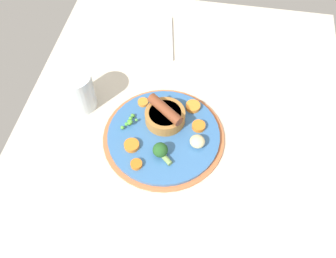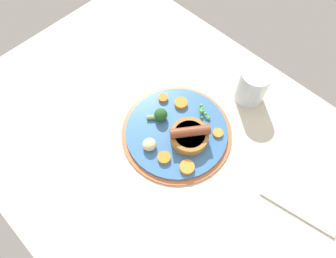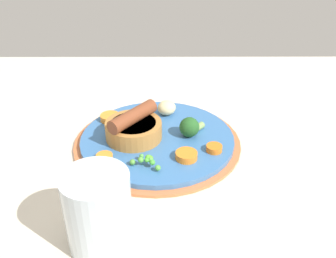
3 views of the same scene
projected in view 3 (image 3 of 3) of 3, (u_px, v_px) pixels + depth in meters
dining_table at (167, 139)px, 69.62cm from camera, size 110.00×80.00×3.00cm
dinner_plate at (158, 140)px, 65.50cm from camera, size 28.95×28.95×1.40cm
sausage_pudding at (134, 128)px, 63.72cm from camera, size 9.67×9.67×5.44cm
pea_pile at (146, 160)px, 57.29cm from camera, size 4.87×3.63×1.76cm
broccoli_floret_near at (190, 127)px, 64.59cm from camera, size 4.69×4.91×3.47cm
potato_chunk_0 at (167, 108)px, 71.37cm from camera, size 4.66×4.73×2.70cm
carrot_slice_0 at (141, 112)px, 71.53cm from camera, size 3.43×3.43×1.13cm
carrot_slice_1 at (110, 117)px, 69.70cm from camera, size 4.95×4.95×1.14cm
carrot_slice_2 at (214, 148)px, 61.01cm from camera, size 3.67×3.67×1.01cm
carrot_slice_3 at (187, 155)px, 59.13cm from camera, size 4.30×4.30×1.15cm
carrot_slice_5 at (105, 157)px, 59.12cm from camera, size 3.57×3.57×0.78cm
drinking_glass at (98, 211)px, 43.98cm from camera, size 7.99×7.99×10.19cm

